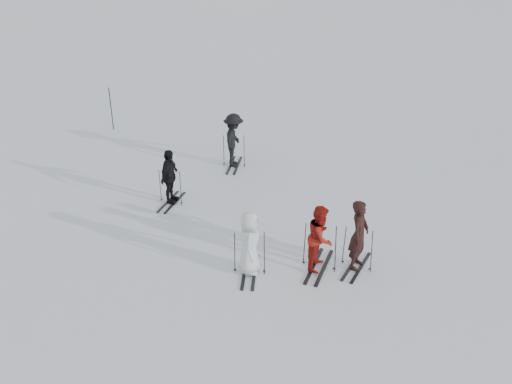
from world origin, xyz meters
TOP-DOWN VIEW (x-y plane):
  - ground at (0.00, 0.00)m, footprint 120.00×120.00m
  - skier_near_dark at (2.29, -1.68)m, footprint 0.76×0.83m
  - skier_red at (1.32, -1.58)m, footprint 0.99×1.07m
  - skier_grey at (-0.50, -1.56)m, footprint 0.70×0.92m
  - skier_uphill_left at (-2.51, 2.59)m, footprint 0.82×1.11m
  - skier_uphill_far at (-0.26, 5.20)m, footprint 1.02×1.39m
  - skis_near_dark at (2.29, -1.68)m, footprint 1.84×1.64m
  - skis_red at (1.32, -1.58)m, footprint 2.06×1.69m
  - skis_grey at (-0.50, -1.56)m, footprint 1.83×1.21m
  - skis_uphill_left at (-2.51, 2.59)m, footprint 1.78×1.42m
  - skis_uphill_far at (-0.26, 5.20)m, footprint 1.84×1.29m
  - piste_marker at (-4.97, 9.64)m, footprint 0.05×0.05m

SIDE VIEW (x-z plane):
  - ground at x=0.00m, z-range 0.00..0.00m
  - skis_uphill_left at x=-2.51m, z-range 0.00..1.15m
  - skis_near_dark at x=2.29m, z-range 0.00..1.19m
  - skis_uphill_far at x=-0.26m, z-range 0.00..1.21m
  - skis_grey at x=-0.50m, z-range 0.00..1.23m
  - skis_red at x=1.32m, z-range 0.00..1.32m
  - skier_grey at x=-0.50m, z-range 0.00..1.70m
  - skier_uphill_left at x=-2.51m, z-range 0.00..1.76m
  - skier_red at x=1.32m, z-range 0.00..1.77m
  - piste_marker at x=-4.97m, z-range 0.00..1.80m
  - skier_near_dark at x=2.29m, z-range 0.00..1.90m
  - skier_uphill_far at x=-0.26m, z-range 0.00..1.93m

